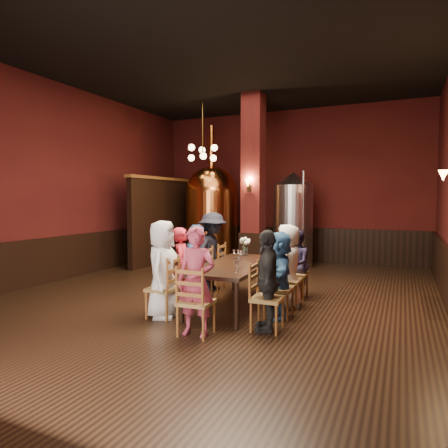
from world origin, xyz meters
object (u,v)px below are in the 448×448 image
at_px(dining_table, 235,267).
at_px(copper_kettle, 212,213).
at_px(rose_vase, 245,243).
at_px(person_1, 182,267).
at_px(steel_vessel, 293,219).
at_px(person_0, 162,269).
at_px(person_2, 199,261).

relative_size(dining_table, copper_kettle, 0.62).
bearing_deg(rose_vase, person_1, -114.81).
height_order(steel_vessel, rose_vase, steel_vessel).
bearing_deg(person_1, copper_kettle, -0.33).
height_order(person_0, person_2, person_0).
bearing_deg(copper_kettle, person_0, -72.10).
xyz_separation_m(person_0, rose_vase, (0.60, 2.03, 0.23)).
distance_m(person_2, rose_vase, 1.01).
relative_size(person_2, copper_kettle, 0.35).
relative_size(person_0, copper_kettle, 0.38).
relative_size(person_0, rose_vase, 4.19).
bearing_deg(person_2, person_1, -162.25).
height_order(person_1, person_2, person_2).
bearing_deg(steel_vessel, person_1, -98.31).
height_order(dining_table, person_2, person_2).
bearing_deg(person_1, rose_vase, -45.11).
xyz_separation_m(person_1, steel_vessel, (0.70, 4.82, 0.61)).
bearing_deg(dining_table, person_1, -158.78).
height_order(copper_kettle, steel_vessel, copper_kettle).
relative_size(steel_vessel, rose_vase, 7.10).
xyz_separation_m(person_1, copper_kettle, (-1.67, 4.61, 0.76)).
distance_m(person_0, person_1, 0.67).
height_order(dining_table, rose_vase, rose_vase).
distance_m(dining_table, copper_kettle, 4.98).
bearing_deg(rose_vase, steel_vessel, 88.76).
relative_size(dining_table, person_0, 1.60).
xyz_separation_m(dining_table, person_1, (-0.83, -0.37, -0.00)).
relative_size(person_0, person_2, 1.11).
distance_m(dining_table, person_1, 0.91).
relative_size(person_1, copper_kettle, 0.35).
xyz_separation_m(person_1, person_2, (-0.03, 0.66, 0.01)).
bearing_deg(person_0, copper_kettle, 2.62).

